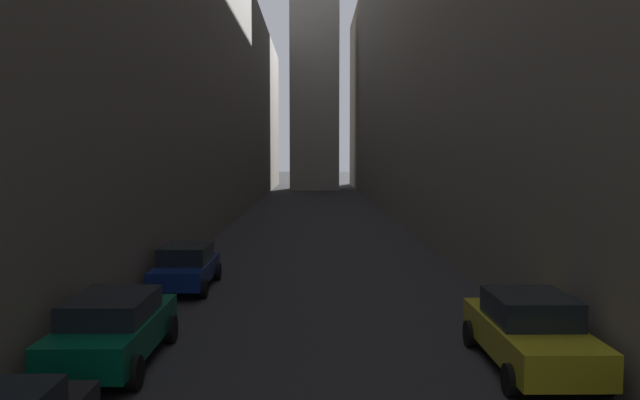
{
  "coord_description": "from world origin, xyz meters",
  "views": [
    {
      "loc": [
        -0.13,
        3.69,
        4.47
      ],
      "look_at": [
        0.0,
        16.2,
        3.6
      ],
      "focal_mm": 36.21,
      "sensor_mm": 36.0,
      "label": 1
    }
  ],
  "objects": [
    {
      "name": "parked_car_right_third",
      "position": [
        4.4,
        16.89,
        0.79
      ],
      "size": [
        1.96,
        4.57,
        1.57
      ],
      "rotation": [
        0.0,
        0.0,
        1.57
      ],
      "color": "#A59919",
      "rests_on": "ground"
    },
    {
      "name": "ground_plane",
      "position": [
        0.0,
        48.0,
        0.0
      ],
      "size": [
        264.0,
        264.0,
        0.0
      ],
      "primitive_type": "plane",
      "color": "#232326"
    },
    {
      "name": "building_block_left",
      "position": [
        -10.91,
        50.0,
        9.65
      ],
      "size": [
        10.82,
        108.0,
        19.3
      ],
      "primitive_type": "cube",
      "color": "#60594F",
      "rests_on": "ground"
    },
    {
      "name": "building_block_right",
      "position": [
        11.83,
        50.0,
        12.02
      ],
      "size": [
        12.66,
        108.0,
        24.04
      ],
      "primitive_type": "cube",
      "color": "#60594F",
      "rests_on": "ground"
    },
    {
      "name": "parked_car_left_far",
      "position": [
        -4.4,
        25.11,
        0.76
      ],
      "size": [
        1.88,
        4.31,
        1.47
      ],
      "rotation": [
        0.0,
        0.0,
        1.57
      ],
      "color": "navy",
      "rests_on": "ground"
    },
    {
      "name": "parked_car_left_third",
      "position": [
        -4.4,
        17.24,
        0.8
      ],
      "size": [
        1.95,
        4.58,
        1.52
      ],
      "rotation": [
        0.0,
        0.0,
        1.57
      ],
      "color": "#05472D",
      "rests_on": "ground"
    }
  ]
}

